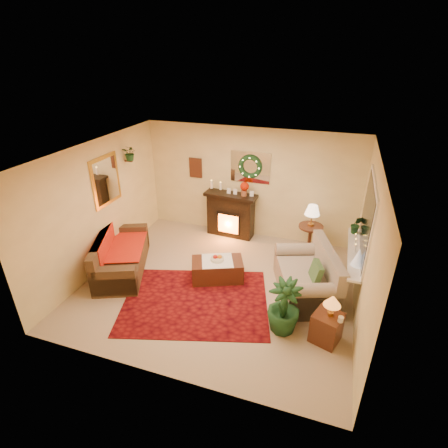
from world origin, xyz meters
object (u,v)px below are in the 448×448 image
(loveseat, at_px, (306,274))
(side_table_round, at_px, (309,241))
(sofa, at_px, (121,251))
(fireplace, at_px, (231,214))
(coffee_table, at_px, (217,270))
(end_table_square, at_px, (327,326))

(loveseat, height_order, side_table_round, loveseat)
(sofa, relative_size, fireplace, 1.73)
(sofa, bearing_deg, side_table_round, 4.75)
(fireplace, height_order, side_table_round, fireplace)
(fireplace, bearing_deg, sofa, -123.39)
(coffee_table, bearing_deg, fireplace, 76.71)
(fireplace, relative_size, side_table_round, 1.60)
(loveseat, bearing_deg, end_table_square, -87.41)
(end_table_square, relative_size, coffee_table, 0.50)
(end_table_square, distance_m, coffee_table, 2.37)
(sofa, xyz_separation_m, side_table_round, (3.56, 1.86, -0.11))
(sofa, height_order, end_table_square, sofa)
(loveseat, relative_size, end_table_square, 3.18)
(loveseat, xyz_separation_m, end_table_square, (0.46, -1.11, -0.15))
(fireplace, bearing_deg, loveseat, -37.40)
(sofa, relative_size, loveseat, 1.20)
(fireplace, xyz_separation_m, end_table_square, (2.47, -2.86, -0.28))
(side_table_round, xyz_separation_m, coffee_table, (-1.60, -1.56, -0.11))
(side_table_round, height_order, coffee_table, side_table_round)
(fireplace, height_order, end_table_square, fireplace)
(loveseat, relative_size, coffee_table, 1.60)
(fireplace, bearing_deg, coffee_table, -76.55)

